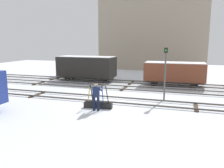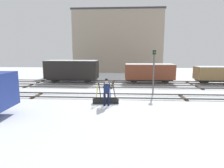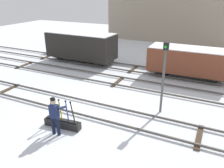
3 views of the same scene
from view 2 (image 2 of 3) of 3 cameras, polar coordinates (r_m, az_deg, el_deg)
The scene contains 12 objects.
ground_plane at distance 15.19m, azimuth -1.10°, elevation -3.96°, with size 60.00×60.00×0.00m, color silver.
track_main_line at distance 15.16m, azimuth -1.10°, elevation -3.55°, with size 44.00×1.94×0.18m.
track_siding_near at distance 19.43m, azimuth -0.09°, elevation -0.68°, with size 44.00×1.94×0.18m.
track_siding_far at distance 22.40m, azimuth 0.38°, elevation 0.67°, with size 44.00×1.94×0.18m.
switch_lever_frame at distance 13.31m, azimuth -1.92°, elevation -4.77°, with size 1.83×0.52×1.45m.
rail_worker at distance 12.56m, azimuth -1.68°, elevation -1.89°, with size 0.58×0.72×1.85m.
signal_post at distance 16.51m, azimuth 12.43°, elevation 4.93°, with size 0.24×0.32×3.72m.
apartment_building at distance 36.00m, azimuth 1.77°, elevation 12.59°, with size 16.03×5.50×11.01m.
freight_car_far_end at distance 23.01m, azimuth -11.92°, elevation 4.17°, with size 6.13×2.44×2.62m.
freight_car_near_switch at distance 24.72m, azimuth 29.39°, elevation 2.74°, with size 5.15×2.07×1.96m.
freight_car_mid_siding at distance 22.42m, azimuth 11.10°, elevation 3.56°, with size 5.56×2.20×2.23m.
perched_bird_roof_left at distance 36.25m, azimuth 9.98°, elevation 21.31°, with size 0.12×0.27×0.13m.
Camera 2 is at (1.17, -14.73, 3.51)m, focal length 30.47 mm.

